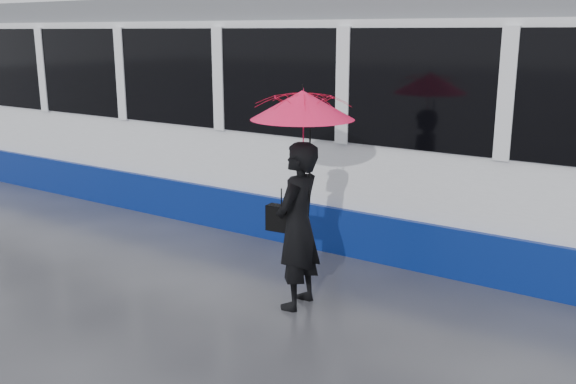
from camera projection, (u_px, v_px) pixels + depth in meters
The scene contains 6 objects.
ground at pixel (235, 271), 7.87m from camera, with size 90.00×90.00×0.00m, color #2C2C32.
rails at pixel (336, 222), 9.88m from camera, with size 34.00×1.51×0.02m.
tram at pixel (574, 136), 7.72m from camera, with size 26.00×2.56×3.35m.
woman at pixel (298, 226), 6.68m from camera, with size 0.65×0.43×1.78m, color black.
umbrella at pixel (302, 125), 6.39m from camera, with size 1.14×1.14×1.20m.
handbag at pixel (281, 218), 6.80m from camera, with size 0.33×0.17×0.46m.
Camera 1 is at (4.66, -5.77, 2.86)m, focal length 40.00 mm.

